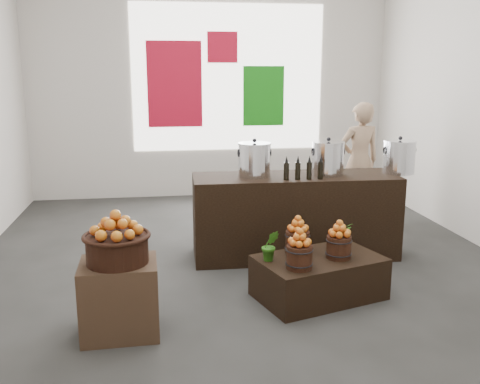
{
  "coord_description": "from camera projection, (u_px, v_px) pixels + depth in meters",
  "views": [
    {
      "loc": [
        -0.87,
        -5.6,
        2.13
      ],
      "look_at": [
        -0.09,
        -0.4,
        0.93
      ],
      "focal_mm": 40.0,
      "sensor_mm": 36.0,
      "label": 1
    }
  ],
  "objects": [
    {
      "name": "deco_green_right",
      "position": [
        263.0,
        96.0,
        9.1
      ],
      "size": [
        0.7,
        0.04,
        1.0
      ],
      "primitive_type": "cube",
      "color": "#167C13",
      "rests_on": "back_wall"
    },
    {
      "name": "stock_pot_center",
      "position": [
        328.0,
        159.0,
        6.1
      ],
      "size": [
        0.36,
        0.36,
        0.36
      ],
      "primitive_type": "cylinder",
      "color": "silver",
      "rests_on": "counter"
    },
    {
      "name": "herb_garnish_left",
      "position": [
        270.0,
        245.0,
        4.94
      ],
      "size": [
        0.16,
        0.13,
        0.29
      ],
      "primitive_type": "imported",
      "rotation": [
        0.0,
        0.0,
        -0.02
      ],
      "color": "#2A6816",
      "rests_on": "display_table"
    },
    {
      "name": "apple_bucket_rear",
      "position": [
        297.0,
        242.0,
        5.17
      ],
      "size": [
        0.23,
        0.23,
        0.21
      ],
      "primitive_type": "cylinder",
      "color": "#381B0F",
      "rests_on": "display_table"
    },
    {
      "name": "shopper",
      "position": [
        359.0,
        161.0,
        7.77
      ],
      "size": [
        0.65,
        0.46,
        1.69
      ],
      "primitive_type": "imported",
      "rotation": [
        0.0,
        0.0,
        3.24
      ],
      "color": "#A07F62",
      "rests_on": "ground"
    },
    {
      "name": "back_wall",
      "position": [
        210.0,
        78.0,
        8.93
      ],
      "size": [
        6.0,
        0.04,
        4.0
      ],
      "primitive_type": "cube",
      "color": "beige",
      "rests_on": "ground"
    },
    {
      "name": "apple_bucket_front_left",
      "position": [
        299.0,
        257.0,
        4.75
      ],
      "size": [
        0.23,
        0.23,
        0.21
      ],
      "primitive_type": "cylinder",
      "color": "#381B0F",
      "rests_on": "display_table"
    },
    {
      "name": "back_opening",
      "position": [
        228.0,
        78.0,
        8.95
      ],
      "size": [
        3.2,
        0.02,
        2.4
      ],
      "primitive_type": "cube",
      "color": "white",
      "rests_on": "back_wall"
    },
    {
      "name": "display_table",
      "position": [
        319.0,
        277.0,
        5.1
      ],
      "size": [
        1.31,
        1.02,
        0.4
      ],
      "primitive_type": "cube",
      "rotation": [
        0.0,
        0.0,
        0.3
      ],
      "color": "black",
      "rests_on": "ground"
    },
    {
      "name": "wicker_basket",
      "position": [
        117.0,
        249.0,
        4.27
      ],
      "size": [
        0.49,
        0.49,
        0.22
      ],
      "primitive_type": "cylinder",
      "color": "black",
      "rests_on": "crate"
    },
    {
      "name": "oil_cruets",
      "position": [
        301.0,
        168.0,
        5.84
      ],
      "size": [
        0.34,
        0.07,
        0.27
      ],
      "primitive_type": null,
      "rotation": [
        0.0,
        0.0,
        -0.03
      ],
      "color": "black",
      "rests_on": "counter"
    },
    {
      "name": "ground",
      "position": [
        242.0,
        264.0,
        6.0
      ],
      "size": [
        7.0,
        7.0,
        0.0
      ],
      "primitive_type": "plane",
      "color": "#363634",
      "rests_on": "ground"
    },
    {
      "name": "counter",
      "position": [
        295.0,
        216.0,
        6.2
      ],
      "size": [
        2.36,
        0.81,
        0.96
      ],
      "primitive_type": "cube",
      "rotation": [
        0.0,
        0.0,
        -0.03
      ],
      "color": "black",
      "rests_on": "ground"
    },
    {
      "name": "herb_garnish_right",
      "position": [
        340.0,
        235.0,
        5.32
      ],
      "size": [
        0.27,
        0.24,
        0.26
      ],
      "primitive_type": "imported",
      "rotation": [
        0.0,
        0.0,
        0.22
      ],
      "color": "#2A6816",
      "rests_on": "display_table"
    },
    {
      "name": "apple_bucket_front_right",
      "position": [
        339.0,
        247.0,
        5.02
      ],
      "size": [
        0.23,
        0.23,
        0.21
      ],
      "primitive_type": "cylinder",
      "color": "#381B0F",
      "rests_on": "display_table"
    },
    {
      "name": "apples_in_bucket_front_right",
      "position": [
        339.0,
        228.0,
        4.97
      ],
      "size": [
        0.17,
        0.17,
        0.16
      ],
      "primitive_type": null,
      "color": "#95040D",
      "rests_on": "apple_bucket_front_right"
    },
    {
      "name": "deco_red_left",
      "position": [
        175.0,
        84.0,
        8.83
      ],
      "size": [
        0.9,
        0.04,
        1.4
      ],
      "primitive_type": "cube",
      "color": "#B80E27",
      "rests_on": "back_wall"
    },
    {
      "name": "crate",
      "position": [
        120.0,
        298.0,
        4.37
      ],
      "size": [
        0.63,
        0.52,
        0.62
      ],
      "primitive_type": "cube",
      "rotation": [
        0.0,
        0.0,
        0.03
      ],
      "color": "#4B3123",
      "rests_on": "ground"
    },
    {
      "name": "apples_in_basket",
      "position": [
        116.0,
        223.0,
        4.22
      ],
      "size": [
        0.39,
        0.39,
        0.21
      ],
      "primitive_type": null,
      "color": "#95040D",
      "rests_on": "wicker_basket"
    },
    {
      "name": "stock_pot_right",
      "position": [
        399.0,
        158.0,
        6.2
      ],
      "size": [
        0.36,
        0.36,
        0.36
      ],
      "primitive_type": "cylinder",
      "color": "silver",
      "rests_on": "counter"
    },
    {
      "name": "deco_red_upper",
      "position": [
        222.0,
        47.0,
        8.82
      ],
      "size": [
        0.5,
        0.04,
        0.5
      ],
      "primitive_type": "cube",
      "color": "#B80E27",
      "rests_on": "back_wall"
    },
    {
      "name": "stock_pot_left",
      "position": [
        254.0,
        161.0,
        6.0
      ],
      "size": [
        0.36,
        0.36,
        0.36
      ],
      "primitive_type": "cylinder",
      "color": "silver",
      "rests_on": "counter"
    },
    {
      "name": "apples_in_bucket_rear",
      "position": [
        298.0,
        224.0,
        5.13
      ],
      "size": [
        0.17,
        0.17,
        0.16
      ],
      "primitive_type": null,
      "color": "#95040D",
      "rests_on": "apple_bucket_rear"
    },
    {
      "name": "apples_in_bucket_front_left",
      "position": [
        300.0,
        237.0,
        4.71
      ],
      "size": [
        0.17,
        0.17,
        0.16
      ],
      "primitive_type": null,
      "color": "#95040D",
      "rests_on": "apple_bucket_front_left"
    }
  ]
}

